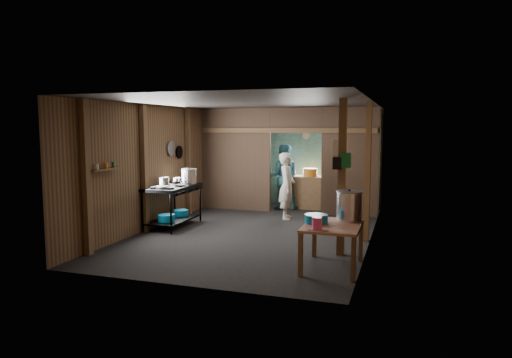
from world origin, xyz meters
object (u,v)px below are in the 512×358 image
(pink_bucket, at_px, (317,223))
(yellow_tub, at_px, (310,172))
(gas_range, at_px, (173,206))
(prep_table, at_px, (332,246))
(cook, at_px, (287,186))
(stock_pot, at_px, (349,206))
(stove_pot_large, at_px, (189,177))

(pink_bucket, relative_size, yellow_tub, 0.48)
(gas_range, xyz_separation_m, prep_table, (3.71, -1.90, -0.11))
(yellow_tub, relative_size, cook, 0.24)
(stock_pot, bearing_deg, cook, 120.05)
(prep_table, relative_size, stock_pot, 2.35)
(gas_range, height_order, cook, cook)
(gas_range, height_order, yellow_tub, yellow_tub)
(stock_pot, xyz_separation_m, cook, (-1.79, 3.09, -0.13))
(gas_range, xyz_separation_m, stove_pot_large, (0.17, 0.46, 0.60))
(stove_pot_large, height_order, pink_bucket, stove_pot_large)
(prep_table, distance_m, cook, 3.85)
(stock_pot, height_order, pink_bucket, stock_pot)
(prep_table, relative_size, yellow_tub, 3.08)
(yellow_tub, bearing_deg, pink_bucket, -77.61)
(stove_pot_large, relative_size, cook, 0.22)
(stove_pot_large, distance_m, stock_pot, 4.22)
(stock_pot, xyz_separation_m, yellow_tub, (-1.55, 4.65, 0.05))
(yellow_tub, bearing_deg, stock_pot, -71.53)
(stove_pot_large, distance_m, pink_bucket, 4.37)
(gas_range, xyz_separation_m, stock_pot, (3.90, -1.51, 0.46))
(gas_range, height_order, prep_table, gas_range)
(prep_table, relative_size, cook, 0.74)
(pink_bucket, height_order, cook, cook)
(stove_pot_large, xyz_separation_m, yellow_tub, (2.18, 2.68, -0.09))
(cook, bearing_deg, pink_bucket, -171.78)
(gas_range, relative_size, stove_pot_large, 4.32)
(prep_table, bearing_deg, cook, 114.65)
(prep_table, bearing_deg, pink_bucket, -111.91)
(stock_pot, relative_size, pink_bucket, 2.76)
(gas_range, xyz_separation_m, cook, (2.11, 1.58, 0.33))
(stove_pot_large, height_order, stock_pot, stove_pot_large)
(stove_pot_large, xyz_separation_m, stock_pot, (3.73, -1.97, -0.14))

